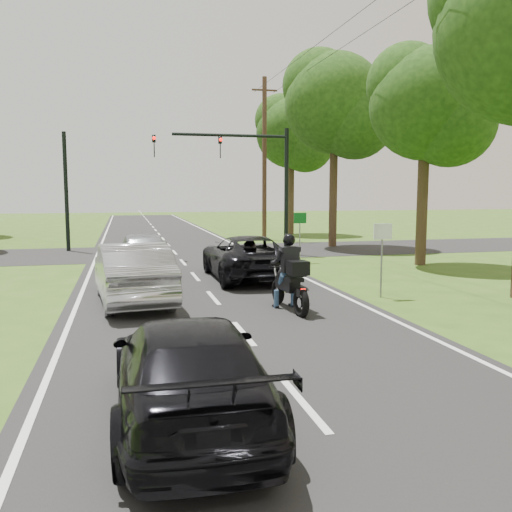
% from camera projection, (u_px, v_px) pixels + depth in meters
% --- Properties ---
extents(ground, '(140.00, 140.00, 0.00)m').
position_uv_depth(ground, '(244.00, 334.00, 11.55)').
color(ground, '#305016').
rests_on(ground, ground).
extents(road, '(8.00, 100.00, 0.01)m').
position_uv_depth(road, '(189.00, 269.00, 21.20)').
color(road, black).
rests_on(road, ground).
extents(cross_road, '(60.00, 7.00, 0.01)m').
position_uv_depth(cross_road, '(174.00, 252.00, 26.98)').
color(cross_road, black).
rests_on(cross_road, ground).
extents(motorcycle_rider, '(0.67, 2.32, 1.99)m').
position_uv_depth(motorcycle_rider, '(290.00, 280.00, 13.70)').
color(motorcycle_rider, black).
rests_on(motorcycle_rider, ground).
extents(dark_suv, '(2.51, 5.42, 1.51)m').
position_uv_depth(dark_suv, '(246.00, 257.00, 18.82)').
color(dark_suv, black).
rests_on(dark_suv, road).
extents(silver_sedan, '(2.23, 5.13, 1.64)m').
position_uv_depth(silver_sedan, '(132.00, 273.00, 14.68)').
color(silver_sedan, '#ADADB2').
rests_on(silver_sedan, road).
extents(silver_suv, '(1.96, 4.69, 1.59)m').
position_uv_depth(silver_suv, '(143.00, 252.00, 19.92)').
color(silver_suv, '#A7ABB0').
rests_on(silver_suv, road).
extents(dark_car_behind, '(1.98, 4.76, 1.38)m').
position_uv_depth(dark_car_behind, '(188.00, 369.00, 7.11)').
color(dark_car_behind, black).
rests_on(dark_car_behind, road).
extents(traffic_signal, '(6.38, 0.44, 6.00)m').
position_uv_depth(traffic_signal, '(248.00, 168.00, 25.35)').
color(traffic_signal, black).
rests_on(traffic_signal, ground).
extents(signal_pole_far, '(0.20, 0.20, 6.00)m').
position_uv_depth(signal_pole_far, '(66.00, 192.00, 27.33)').
color(signal_pole_far, black).
rests_on(signal_pole_far, ground).
extents(utility_pole_far, '(1.60, 0.28, 10.00)m').
position_uv_depth(utility_pole_far, '(264.00, 158.00, 33.63)').
color(utility_pole_far, '#4D3123').
rests_on(utility_pole_far, ground).
extents(sign_white, '(0.55, 0.07, 2.12)m').
position_uv_depth(sign_white, '(382.00, 242.00, 15.35)').
color(sign_white, slate).
rests_on(sign_white, ground).
extents(sign_green, '(0.55, 0.07, 2.12)m').
position_uv_depth(sign_green, '(300.00, 225.00, 23.11)').
color(sign_green, slate).
rests_on(sign_green, ground).
extents(tree_row_c, '(4.80, 4.65, 8.76)m').
position_uv_depth(tree_row_c, '(434.00, 111.00, 21.60)').
color(tree_row_c, '#332316').
rests_on(tree_row_c, ground).
extents(tree_row_d, '(5.76, 5.58, 10.45)m').
position_uv_depth(tree_row_d, '(342.00, 109.00, 28.99)').
color(tree_row_d, '#332316').
rests_on(tree_row_d, ground).
extents(tree_row_e, '(5.28, 5.12, 9.61)m').
position_uv_depth(tree_row_e, '(296.00, 137.00, 37.85)').
color(tree_row_e, '#332316').
rests_on(tree_row_e, ground).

